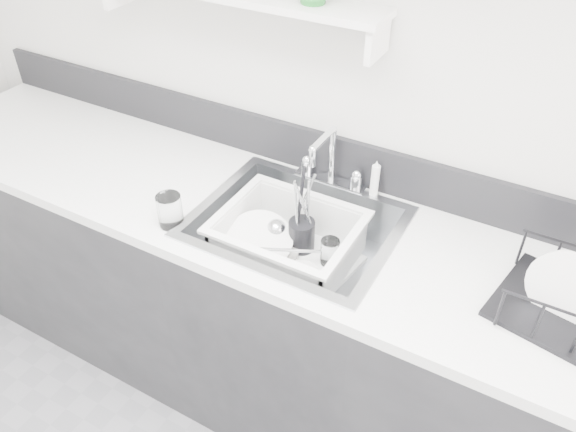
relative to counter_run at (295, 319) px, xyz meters
The scene contains 13 objects.
room_shell 1.47m from the counter_run, 90.00° to the right, with size 3.50×3.00×2.60m.
counter_run is the anchor object (origin of this frame).
backsplash 0.62m from the counter_run, 90.00° to the left, with size 3.20×0.02×0.16m, color black.
sink 0.37m from the counter_run, ahead, with size 0.64×0.52×0.20m, color silver, non-canonical shape.
faucet 0.58m from the counter_run, 90.00° to the left, with size 0.26×0.18×0.23m.
side_sprayer 0.61m from the counter_run, 57.89° to the left, with size 0.03×0.03×0.14m, color white.
wash_tub 0.38m from the counter_run, 158.93° to the right, with size 0.45×0.37×0.17m, color white, non-canonical shape.
plate_stack 0.35m from the counter_run, 161.69° to the right, with size 0.27×0.27×0.11m.
utensil_cup 0.38m from the counter_run, 97.58° to the left, with size 0.09×0.09×0.30m.
ladle 0.35m from the counter_run, 154.24° to the right, with size 0.29×0.10×0.08m, color silver, non-canonical shape.
tumbler_in_tub 0.37m from the counter_run, 19.70° to the left, with size 0.06×0.06×0.09m, color white.
tumbler_counter 0.65m from the counter_run, 149.33° to the right, with size 0.08×0.08×0.11m, color white.
bowl_small 0.34m from the counter_run, 51.31° to the right, with size 0.12×0.12×0.04m, color white.
Camera 1 is at (0.66, -0.04, 2.04)m, focal length 35.00 mm.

